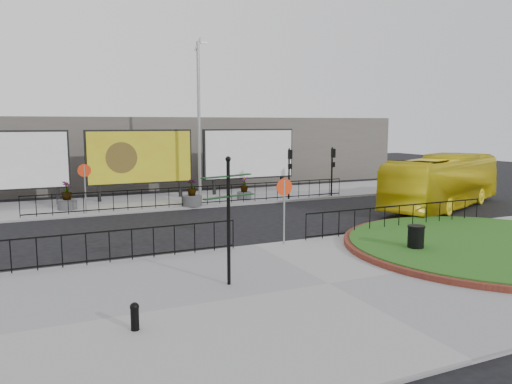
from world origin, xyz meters
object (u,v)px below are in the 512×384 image
bollard (135,315)px  planter_b (192,197)px  litter_bin (416,239)px  fingerpost_sign (228,208)px  planter_c (244,191)px  bus (443,182)px  billboard_mid (140,157)px  planter_a (67,200)px  lamp_post (199,119)px

bollard → planter_b: (6.10, 15.34, 0.14)m
bollard → litter_bin: bearing=13.6°
fingerpost_sign → litter_bin: bearing=-10.6°
planter_c → litter_bin: bearing=-87.9°
planter_b → litter_bin: bearing=-72.8°
bus → planter_b: bearing=41.7°
billboard_mid → planter_a: (-4.27, -1.97, -1.96)m
planter_a → fingerpost_sign: bearing=-77.9°
lamp_post → planter_c: (2.50, -0.68, -4.21)m
lamp_post → planter_a: bearing=180.0°
lamp_post → litter_bin: lamp_post is taller
planter_b → billboard_mid: bearing=119.3°
lamp_post → bollard: lamp_post is taller
fingerpost_sign → planter_b: size_ratio=2.44×
bollard → bus: bus is taller
bus → bollard: bearing=94.1°
fingerpost_sign → planter_a: bearing=88.3°
lamp_post → planter_c: size_ratio=6.89×
planter_b → lamp_post: bearing=58.0°
bollard → planter_b: planter_b is taller
lamp_post → bus: 13.94m
fingerpost_sign → litter_bin: 7.29m
billboard_mid → bus: 17.16m
lamp_post → planter_a: 8.39m
planter_a → planter_c: bearing=-4.0°
billboard_mid → litter_bin: size_ratio=6.29×
billboard_mid → planter_b: billboard_mid is taller
litter_bin → bus: 11.02m
bus → planter_b: bus is taller
planter_a → planter_c: planter_a is taller
bus → planter_a: bus is taller
fingerpost_sign → bus: 17.20m
litter_bin → planter_b: 13.50m
bollard → litter_bin: size_ratio=0.63×
bus → planter_b: size_ratio=7.07×
fingerpost_sign → billboard_mid: bearing=72.5°
planter_a → planter_b: planter_a is taller
bollard → billboard_mid: bearing=77.8°
billboard_mid → bus: size_ratio=0.60×
billboard_mid → planter_a: billboard_mid is taller
bollard → planter_c: planter_c is taller
litter_bin → planter_a: 17.77m
lamp_post → planter_b: (-1.00, -1.60, -4.23)m
billboard_mid → fingerpost_sign: size_ratio=1.73×
planter_a → bus: bearing=-21.6°
bollard → planter_a: 16.95m
fingerpost_sign → planter_b: fingerpost_sign is taller
litter_bin → planter_a: (-10.27, 14.50, 0.02)m
billboard_mid → lamp_post: lamp_post is taller
lamp_post → planter_c: bearing=-15.3°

